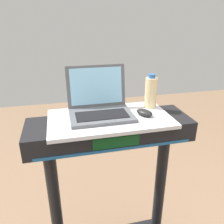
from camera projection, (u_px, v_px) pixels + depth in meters
name	position (u px, v px, depth m)	size (l,w,h in m)	color
desk_board	(110.00, 119.00, 1.23)	(0.66, 0.37, 0.02)	silver
laptop	(100.00, 105.00, 1.25)	(0.34, 0.28, 0.25)	#515459
computer_mouse	(144.00, 113.00, 1.24)	(0.06, 0.10, 0.03)	black
water_bottle	(151.00, 92.00, 1.33)	(0.07, 0.07, 0.20)	beige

